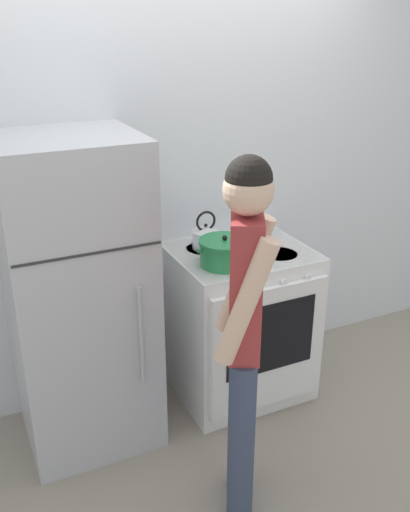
% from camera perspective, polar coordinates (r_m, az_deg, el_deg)
% --- Properties ---
extents(ground_plane, '(14.00, 14.00, 0.00)m').
position_cam_1_polar(ground_plane, '(3.83, -3.09, -11.39)').
color(ground_plane, gray).
extents(wall_back, '(10.00, 0.06, 2.55)m').
position_cam_1_polar(wall_back, '(3.31, -3.76, 7.41)').
color(wall_back, silver).
rests_on(wall_back, ground_plane).
extents(refrigerator, '(0.68, 0.66, 1.66)m').
position_cam_1_polar(refrigerator, '(2.99, -12.47, -4.10)').
color(refrigerator, '#B7BABF').
rests_on(refrigerator, ground_plane).
extents(stove_range, '(0.77, 0.68, 0.92)m').
position_cam_1_polar(stove_range, '(3.42, 3.66, -6.64)').
color(stove_range, white).
rests_on(stove_range, ground_plane).
extents(dutch_oven_pot, '(0.32, 0.28, 0.17)m').
position_cam_1_polar(dutch_oven_pot, '(3.04, 1.96, 0.39)').
color(dutch_oven_pot, '#237A42').
rests_on(dutch_oven_pot, stove_range).
extents(tea_kettle, '(0.19, 0.15, 0.22)m').
position_cam_1_polar(tea_kettle, '(3.26, 0.11, 1.97)').
color(tea_kettle, silver).
rests_on(tea_kettle, stove_range).
extents(utensil_jar, '(0.08, 0.08, 0.25)m').
position_cam_1_polar(utensil_jar, '(3.42, 5.40, 2.91)').
color(utensil_jar, silver).
rests_on(utensil_jar, stove_range).
extents(person, '(0.38, 0.41, 1.69)m').
position_cam_1_polar(person, '(2.41, 3.95, -6.91)').
color(person, '#38425B').
rests_on(person, ground_plane).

